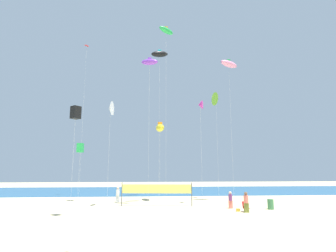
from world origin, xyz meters
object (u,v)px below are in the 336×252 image
(volleyball_net, at_px, (157,190))
(kite_pink_inflatable, at_px, (229,64))
(beachgoer_plum_shirt, at_px, (230,199))
(kite_black_inflatable, at_px, (160,54))
(kite_red_diamond, at_px, (87,50))
(beach_handbag, at_px, (238,210))
(folding_beach_chair, at_px, (246,206))
(kite_yellow_inflatable, at_px, (160,128))
(beachgoer_coral_shirt, at_px, (246,201))
(kite_violet_inflatable, at_px, (150,62))
(kite_white_delta, at_px, (110,108))
(trash_barrel, at_px, (271,204))
(kite_magenta_delta, at_px, (200,105))
(kite_green_inflatable, at_px, (166,31))
(kite_green_box, at_px, (80,148))
(kite_black_box, at_px, (76,113))
(beachgoer_white_shirt, at_px, (118,194))
(kite_lime_delta, at_px, (216,99))

(volleyball_net, xyz_separation_m, kite_pink_inflatable, (8.91, 2.44, 14.98))
(beachgoer_plum_shirt, relative_size, kite_black_inflatable, 0.08)
(kite_red_diamond, bearing_deg, beach_handbag, -37.29)
(folding_beach_chair, height_order, kite_yellow_inflatable, kite_yellow_inflatable)
(beachgoer_coral_shirt, bearing_deg, kite_yellow_inflatable, -103.89)
(kite_violet_inflatable, bearing_deg, kite_white_delta, -175.65)
(beach_handbag, distance_m, kite_pink_inflatable, 17.74)
(volleyball_net, bearing_deg, trash_barrel, -15.24)
(kite_magenta_delta, bearing_deg, kite_violet_inflatable, -169.72)
(beach_handbag, height_order, kite_green_inflatable, kite_green_inflatable)
(kite_pink_inflatable, bearing_deg, kite_yellow_inflatable, 169.06)
(folding_beach_chair, height_order, volleyball_net, volleyball_net)
(beachgoer_plum_shirt, relative_size, volleyball_net, 0.22)
(kite_violet_inflatable, height_order, kite_pink_inflatable, kite_pink_inflatable)
(trash_barrel, bearing_deg, beachgoer_plum_shirt, 166.60)
(beachgoer_plum_shirt, bearing_deg, kite_red_diamond, 179.31)
(beachgoer_plum_shirt, distance_m, kite_green_inflatable, 20.04)
(beachgoer_plum_shirt, xyz_separation_m, volleyball_net, (-7.10, 2.06, 0.77))
(beachgoer_plum_shirt, bearing_deg, kite_magenta_delta, 159.62)
(kite_violet_inflatable, relative_size, kite_magenta_delta, 1.40)
(kite_green_box, bearing_deg, kite_black_box, -78.42)
(kite_violet_inflatable, height_order, kite_yellow_inflatable, kite_violet_inflatable)
(kite_red_diamond, xyz_separation_m, kite_black_inflatable, (10.70, -1.45, -0.89))
(trash_barrel, height_order, kite_red_diamond, kite_red_diamond)
(volleyball_net, distance_m, beach_handbag, 8.31)
(kite_black_box, bearing_deg, beachgoer_white_shirt, 75.33)
(beach_handbag, relative_size, kite_pink_inflatable, 0.02)
(kite_yellow_inflatable, bearing_deg, beachgoer_coral_shirt, -49.69)
(volleyball_net, relative_size, kite_red_diamond, 0.33)
(kite_black_box, xyz_separation_m, kite_lime_delta, (14.85, 11.54, 4.57))
(beachgoer_plum_shirt, height_order, kite_black_inflatable, kite_black_inflatable)
(kite_white_delta, distance_m, kite_black_box, 6.24)
(kite_yellow_inflatable, bearing_deg, kite_green_inflatable, -81.42)
(kite_white_delta, height_order, kite_yellow_inflatable, kite_white_delta)
(kite_pink_inflatable, bearing_deg, beachgoer_plum_shirt, -111.98)
(beachgoer_coral_shirt, relative_size, beachgoer_plum_shirt, 1.10)
(kite_white_delta, bearing_deg, beachgoer_white_shirt, 81.90)
(kite_red_diamond, relative_size, kite_pink_inflatable, 1.27)
(beachgoer_plum_shirt, xyz_separation_m, folding_beach_chair, (0.71, -2.12, -0.39))
(trash_barrel, distance_m, kite_green_inflatable, 21.88)
(beachgoer_white_shirt, bearing_deg, beach_handbag, 178.63)
(kite_red_diamond, height_order, kite_pink_inflatable, kite_red_diamond)
(kite_green_inflatable, xyz_separation_m, kite_green_box, (-10.07, 3.73, -13.49))
(kite_white_delta, bearing_deg, kite_pink_inflatable, 12.06)
(beachgoer_white_shirt, xyz_separation_m, kite_yellow_inflatable, (4.84, 0.53, 7.82))
(kite_red_diamond, bearing_deg, kite_yellow_inflatable, -26.23)
(kite_black_box, bearing_deg, kite_yellow_inflatable, 54.22)
(trash_barrel, relative_size, kite_yellow_inflatable, 0.10)
(kite_white_delta, xyz_separation_m, kite_green_inflatable, (5.93, 1.19, 9.71))
(kite_lime_delta, bearing_deg, trash_barrel, -71.62)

